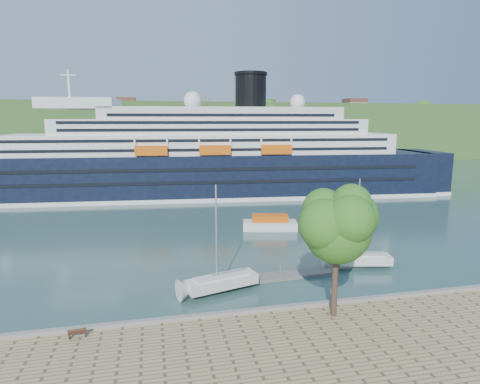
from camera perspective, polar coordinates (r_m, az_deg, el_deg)
name	(u,v)px	position (r m, az deg, el deg)	size (l,w,h in m)	color
ground	(286,318)	(37.15, 6.54, -17.39)	(400.00, 400.00, 0.00)	#284845
far_hillside	(177,132)	(176.49, -8.93, 8.39)	(400.00, 50.00, 24.00)	#2A5421
quay_coping	(287,307)	(36.47, 6.68, -15.93)	(220.00, 0.50, 0.30)	slate
cruise_ship	(193,135)	(91.52, -6.66, 8.07)	(123.56, 17.99, 27.75)	black
park_bench	(77,332)	(34.24, -22.14, -17.95)	(1.36, 0.56, 0.87)	#4B2515
promenade_tree	(336,246)	(33.83, 13.55, -7.53)	(7.28, 7.28, 12.06)	#266219
floating_pontoon	(265,278)	(44.84, 3.58, -12.08)	(16.24, 1.98, 0.36)	slate
sailboat_white_near	(222,242)	(40.03, -2.64, -7.09)	(8.17, 2.27, 10.55)	silver
sailboat_white_far	(362,226)	(48.65, 16.97, -4.67)	(7.83, 2.17, 10.11)	silver
tender_launch	(270,222)	(63.91, 4.27, -4.31)	(8.58, 2.94, 2.37)	#DC580C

